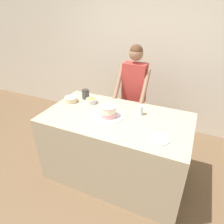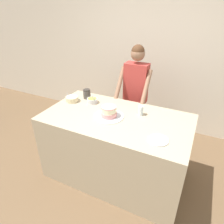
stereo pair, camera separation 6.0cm
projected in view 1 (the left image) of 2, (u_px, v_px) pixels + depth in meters
name	position (u px, v px, depth m)	size (l,w,h in m)	color
ground_plane	(100.00, 199.00, 2.41)	(14.00, 14.00, 0.00)	brown
wall_back	(152.00, 55.00, 3.40)	(10.00, 0.05, 2.60)	beige
counter	(116.00, 147.00, 2.57)	(1.75, 0.96, 0.90)	tan
person_baker	(134.00, 88.00, 2.92)	(0.45, 0.44, 1.60)	#2D2D38
cake	(109.00, 113.00, 2.33)	(0.36, 0.36, 0.13)	silver
frosting_bowl_white	(71.00, 99.00, 2.70)	(0.17, 0.17, 0.14)	beige
frosting_bowl_olive	(91.00, 101.00, 2.66)	(0.14, 0.14, 0.13)	silver
drinking_glass	(140.00, 110.00, 2.38)	(0.06, 0.06, 0.12)	silver
ceramic_plate	(159.00, 139.00, 1.96)	(0.20, 0.20, 0.01)	silver
stoneware_jar	(86.00, 94.00, 2.78)	(0.10, 0.10, 0.13)	#4C4742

